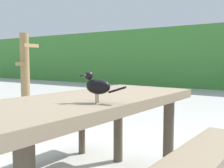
# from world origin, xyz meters

# --- Properties ---
(picnic_table_foreground) EXTENTS (1.81, 1.85, 0.74)m
(picnic_table_foreground) POSITION_xyz_m (-0.05, -0.23, 0.56)
(picnic_table_foreground) COLOR #84725B
(picnic_table_foreground) RESTS_ON ground
(bird_grackle) EXTENTS (0.28, 0.10, 0.18)m
(bird_grackle) POSITION_xyz_m (0.14, -0.42, 0.84)
(bird_grackle) COLOR black
(bird_grackle) RESTS_ON picnic_table_foreground
(stalk_post_left_side) EXTENTS (0.40, 0.46, 1.65)m
(stalk_post_left_side) POSITION_xyz_m (-4.04, 2.41, 0.83)
(stalk_post_left_side) COLOR #997A4C
(stalk_post_left_side) RESTS_ON ground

